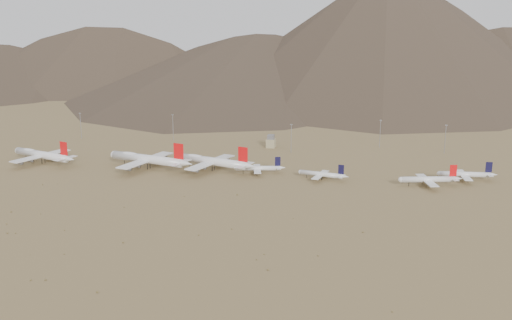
% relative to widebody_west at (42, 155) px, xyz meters
% --- Properties ---
extents(ground, '(3000.00, 3000.00, 0.00)m').
position_rel_widebody_west_xyz_m(ground, '(142.39, -22.00, -7.19)').
color(ground, '#9B8150').
rests_on(ground, ground).
extents(mountain_ridge, '(4400.00, 1000.00, 300.00)m').
position_rel_widebody_west_xyz_m(mountain_ridge, '(142.39, 878.00, 142.81)').
color(mountain_ridge, brown).
rests_on(mountain_ridge, ground).
extents(widebody_west, '(67.55, 53.79, 20.87)m').
position_rel_widebody_west_xyz_m(widebody_west, '(0.00, 0.00, 0.00)').
color(widebody_west, white).
rests_on(widebody_west, ground).
extents(widebody_centre, '(76.89, 60.68, 23.34)m').
position_rel_widebody_west_xyz_m(widebody_centre, '(91.66, 1.18, 0.85)').
color(widebody_centre, white).
rests_on(widebody_centre, ground).
extents(widebody_east, '(71.12, 56.45, 21.82)m').
position_rel_widebody_west_xyz_m(widebody_east, '(143.08, 6.80, 0.33)').
color(widebody_east, white).
rests_on(widebody_east, ground).
extents(narrowbody_a, '(38.71, 28.49, 12.99)m').
position_rel_widebody_west_xyz_m(narrowbody_a, '(180.78, 5.90, -2.98)').
color(narrowbody_a, white).
rests_on(narrowbody_a, ground).
extents(narrowbody_b, '(38.27, 28.09, 12.80)m').
position_rel_widebody_west_xyz_m(narrowbody_b, '(229.90, -1.76, -3.04)').
color(narrowbody_b, white).
rests_on(narrowbody_b, ground).
extents(narrowbody_c, '(45.32, 33.44, 15.27)m').
position_rel_widebody_west_xyz_m(narrowbody_c, '(305.55, -2.23, -2.24)').
color(narrowbody_c, white).
rests_on(narrowbody_c, ground).
extents(narrowbody_d, '(43.24, 31.28, 14.29)m').
position_rel_widebody_west_xyz_m(narrowbody_d, '(333.00, 18.59, -2.56)').
color(narrowbody_d, white).
rests_on(narrowbody_d, ground).
extents(control_tower, '(8.00, 8.00, 12.00)m').
position_rel_widebody_west_xyz_m(control_tower, '(172.39, 98.00, -1.88)').
color(control_tower, tan).
rests_on(control_tower, ground).
extents(mast_far_west, '(2.00, 0.60, 25.70)m').
position_rel_widebody_west_xyz_m(mast_far_west, '(-19.32, 99.08, 7.01)').
color(mast_far_west, gray).
rests_on(mast_far_west, ground).
extents(mast_west, '(2.00, 0.60, 25.70)m').
position_rel_widebody_west_xyz_m(mast_west, '(72.91, 110.29, 7.01)').
color(mast_west, gray).
rests_on(mast_west, ground).
extents(mast_centre, '(2.00, 0.60, 25.70)m').
position_rel_widebody_west_xyz_m(mast_centre, '(193.78, 81.26, 7.01)').
color(mast_centre, gray).
rests_on(mast_centre, ground).
extents(mast_east, '(2.00, 0.60, 25.70)m').
position_rel_widebody_west_xyz_m(mast_east, '(270.52, 120.12, 7.01)').
color(mast_east, gray).
rests_on(mast_east, ground).
extents(mast_far_east, '(2.00, 0.60, 25.70)m').
position_rel_widebody_west_xyz_m(mast_far_east, '(326.49, 106.55, 7.01)').
color(mast_far_east, gray).
rests_on(mast_far_east, ground).
extents(desert_scrub, '(403.38, 172.43, 0.85)m').
position_rel_widebody_west_xyz_m(desert_scrub, '(121.09, -125.98, -6.87)').
color(desert_scrub, brown).
rests_on(desert_scrub, ground).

